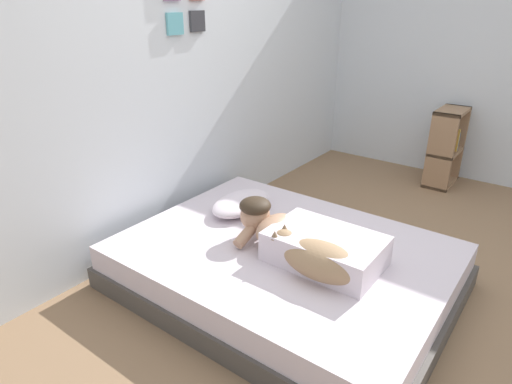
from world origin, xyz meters
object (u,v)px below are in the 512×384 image
Objects in this scene: bed at (284,266)px; bookshelf at (446,146)px; pillow at (241,203)px; person_lying at (304,239)px; dog at (317,258)px; coffee_cup at (263,211)px; cell_phone at (287,266)px.

bookshelf is at bearing -7.35° from bed.
pillow is 2.29m from bookshelf.
bed is at bearing 82.69° from person_lying.
dog is 0.77× the size of bookshelf.
person_lying is 7.36× the size of coffee_cup.
dog is (-0.14, -0.16, -0.00)m from person_lying.
pillow reaches higher than cell_phone.
bookshelf is at bearing -3.77° from cell_phone.
bookshelf is (2.37, -0.31, 0.24)m from bed.
dog is at bearing -114.86° from pillow.
bed is 2.40m from bookshelf.
pillow is at bearing 57.91° from cell_phone.
person_lying is 0.21m from dog.
cell_phone is 0.19× the size of bookshelf.
bed is 0.43m from dog.
pillow is 0.79m from cell_phone.
person_lying is at bearing -110.50° from pillow.
person_lying reaches higher than coffee_cup.
person_lying is 1.60× the size of dog.
bookshelf reaches higher than pillow.
bed is at bearing 63.37° from dog.
person_lying reaches higher than cell_phone.
coffee_cup reaches higher than cell_phone.
person_lying is 2.39m from bookshelf.
pillow is 0.72m from person_lying.
cell_phone is (-0.42, -0.67, -0.05)m from pillow.
bookshelf is (2.39, -0.16, -0.01)m from person_lying.
coffee_cup is at bearing 61.17° from person_lying.
bookshelf is at bearing -21.40° from pillow.
bed is at bearing -113.80° from pillow.
dog is 2.52m from bookshelf.
coffee_cup is 0.66m from cell_phone.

